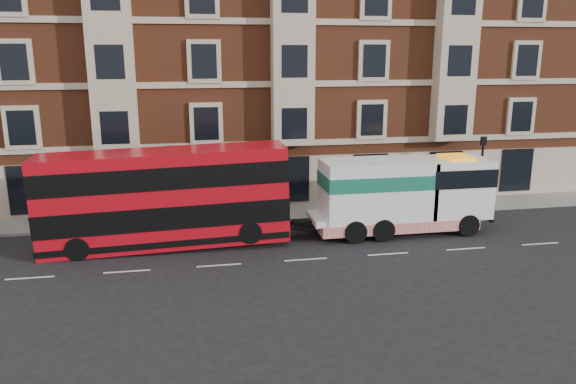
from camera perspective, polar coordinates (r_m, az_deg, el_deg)
The scene contains 8 objects.
ground at distance 26.13m, azimuth 1.81°, elevation -6.88°, with size 120.00×120.00×0.00m, color black.
sidewalk at distance 33.09m, azimuth -0.94°, elevation -2.18°, with size 90.00×3.00×0.15m, color slate.
victorian_terrace at distance 39.26m, azimuth -2.13°, elevation 15.14°, with size 45.00×12.00×20.40m.
lamp_post_west at distance 30.77m, azimuth -11.63°, elevation 1.28°, with size 0.35×0.15×4.35m.
lamp_post_east at distance 35.26m, azimuth 19.05°, elevation 2.41°, with size 0.35×0.15×4.35m.
double_decker_bus at distance 27.75m, azimuth -12.42°, elevation -0.45°, with size 11.82×2.71×4.78m.
tow_truck at distance 29.92m, azimuth 11.36°, elevation -0.22°, with size 9.46×2.80×3.94m.
pedestrian at distance 31.59m, azimuth -16.74°, elevation -1.76°, with size 0.65×0.43×1.79m, color #1B2736.
Camera 1 is at (-5.23, -23.83, 9.36)m, focal length 35.00 mm.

